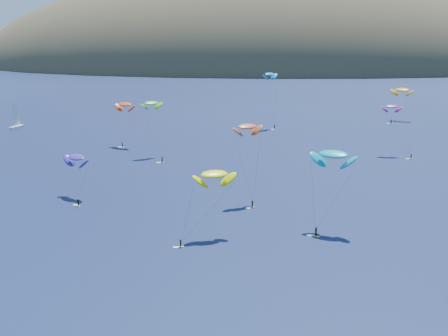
% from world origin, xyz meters
% --- Properties ---
extents(island, '(730.00, 300.00, 210.00)m').
position_xyz_m(island, '(39.40, 562.36, -10.74)').
color(island, '#3D3526').
rests_on(island, ground).
extents(sailboat, '(9.74, 8.55, 11.65)m').
position_xyz_m(sailboat, '(-93.23, 186.05, 0.95)').
color(sailboat, silver).
rests_on(sailboat, ground).
extents(kitesurfer_1, '(10.01, 8.96, 18.24)m').
position_xyz_m(kitesurfer_1, '(-37.03, 151.25, 15.66)').
color(kitesurfer_1, '#D9FF1C').
rests_on(kitesurfer_1, ground).
extents(kitesurfer_2, '(12.59, 12.89, 16.64)m').
position_xyz_m(kitesurfer_2, '(3.60, 53.83, 13.98)').
color(kitesurfer_2, '#D9FF1C').
rests_on(kitesurfer_2, ground).
extents(kitesurfer_3, '(10.11, 15.73, 20.71)m').
position_xyz_m(kitesurfer_3, '(-24.13, 134.99, 18.49)').
color(kitesurfer_3, '#D9FF1C').
rests_on(kitesurfer_3, ground).
extents(kitesurfer_4, '(8.57, 11.02, 25.73)m').
position_xyz_m(kitesurfer_4, '(17.98, 194.85, 23.27)').
color(kitesurfer_4, '#D9FF1C').
rests_on(kitesurfer_4, ground).
extents(kitesurfer_5, '(11.52, 11.58, 20.43)m').
position_xyz_m(kitesurfer_5, '(30.37, 59.90, 17.49)').
color(kitesurfer_5, '#D9FF1C').
rests_on(kitesurfer_5, ground).
extents(kitesurfer_6, '(10.25, 10.98, 19.00)m').
position_xyz_m(kitesurfer_6, '(60.24, 142.13, 16.96)').
color(kitesurfer_6, '#D9FF1C').
rests_on(kitesurfer_6, ground).
extents(kitesurfer_9, '(9.03, 11.19, 22.34)m').
position_xyz_m(kitesurfer_9, '(10.36, 81.07, 19.98)').
color(kitesurfer_9, '#D9FF1C').
rests_on(kitesurfer_9, ground).
extents(kitesurfer_10, '(10.00, 14.92, 13.35)m').
position_xyz_m(kitesurfer_10, '(-36.18, 82.90, 10.75)').
color(kitesurfer_10, '#D9FF1C').
rests_on(kitesurfer_10, ground).
extents(kitesurfer_11, '(12.88, 16.20, 17.12)m').
position_xyz_m(kitesurfer_11, '(80.65, 217.76, 14.29)').
color(kitesurfer_11, '#D9FF1C').
rests_on(kitesurfer_11, ground).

